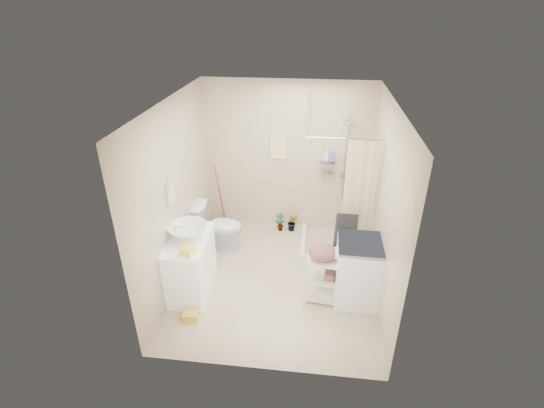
{
  "coord_description": "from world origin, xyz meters",
  "views": [
    {
      "loc": [
        0.49,
        -4.62,
        3.71
      ],
      "look_at": [
        -0.1,
        0.25,
        1.12
      ],
      "focal_mm": 26.0,
      "sensor_mm": 36.0,
      "label": 1
    }
  ],
  "objects": [
    {
      "name": "floor_basket",
      "position": [
        -1.02,
        -0.95,
        0.07
      ],
      "size": [
        0.31,
        0.26,
        0.15
      ],
      "primitive_type": "cube",
      "rotation": [
        0.0,
        0.0,
        0.2
      ],
      "color": "gold",
      "rests_on": "ground"
    },
    {
      "name": "toilet",
      "position": [
        -1.04,
        0.71,
        0.4
      ],
      "size": [
        0.8,
        0.46,
        0.81
      ],
      "primitive_type": "imported",
      "rotation": [
        0.0,
        0.0,
        1.56
      ],
      "color": "silver",
      "rests_on": "ground"
    },
    {
      "name": "shampoo_bottle_a",
      "position": [
        0.66,
        1.52,
        1.43
      ],
      "size": [
        0.1,
        0.1,
        0.22
      ],
      "primitive_type": "imported",
      "rotation": [
        0.0,
        0.0,
        -0.16
      ],
      "color": "silver",
      "rests_on": "shower"
    },
    {
      "name": "wall_back",
      "position": [
        0.0,
        1.6,
        1.3
      ],
      "size": [
        2.8,
        0.04,
        2.6
      ],
      "primitive_type": "cube",
      "color": "#BFAF94",
      "rests_on": "ground"
    },
    {
      "name": "wall_left",
      "position": [
        -1.4,
        0.0,
        1.3
      ],
      "size": [
        0.04,
        3.2,
        2.6
      ],
      "primitive_type": "cube",
      "color": "#BFAF94",
      "rests_on": "ground"
    },
    {
      "name": "washing_machine",
      "position": [
        1.14,
        -0.26,
        0.45
      ],
      "size": [
        0.62,
        0.65,
        0.9
      ],
      "primitive_type": "cube",
      "rotation": [
        0.0,
        0.0,
        -0.02
      ],
      "color": "silver",
      "rests_on": "ground"
    },
    {
      "name": "counter_basket",
      "position": [
        -1.04,
        -0.7,
        0.9
      ],
      "size": [
        0.21,
        0.19,
        0.09
      ],
      "primitive_type": "cube",
      "rotation": [
        0.0,
        0.0,
        -0.4
      ],
      "color": "yellow",
      "rests_on": "vanity"
    },
    {
      "name": "towel_ring",
      "position": [
        -1.38,
        -0.2,
        1.47
      ],
      "size": [
        0.04,
        0.22,
        0.34
      ],
      "primitive_type": null,
      "color": "beige",
      "rests_on": "wall_left"
    },
    {
      "name": "sink",
      "position": [
        -1.16,
        -0.32,
        0.94
      ],
      "size": [
        0.63,
        0.63,
        0.18
      ],
      "primitive_type": "imported",
      "rotation": [
        0.0,
        0.0,
        0.19
      ],
      "color": "silver",
      "rests_on": "vanity"
    },
    {
      "name": "wall_front",
      "position": [
        0.0,
        -1.6,
        1.3
      ],
      "size": [
        2.8,
        0.04,
        2.6
      ],
      "primitive_type": "cube",
      "color": "#BFAF94",
      "rests_on": "ground"
    },
    {
      "name": "hanging_towel",
      "position": [
        -0.15,
        1.58,
        1.5
      ],
      "size": [
        0.28,
        0.03,
        0.42
      ],
      "primitive_type": "cube",
      "color": "beige",
      "rests_on": "wall_back"
    },
    {
      "name": "shower",
      "position": [
        0.85,
        1.05,
        1.05
      ],
      "size": [
        1.1,
        1.1,
        2.1
      ],
      "primitive_type": null,
      "color": "silver",
      "rests_on": "ground"
    },
    {
      "name": "ironing_board",
      "position": [
        0.94,
        0.04,
        0.55
      ],
      "size": [
        0.33,
        0.17,
        1.11
      ],
      "primitive_type": null,
      "rotation": [
        0.0,
        0.0,
        0.26
      ],
      "color": "black",
      "rests_on": "ground"
    },
    {
      "name": "wall_right",
      "position": [
        1.4,
        0.0,
        1.3
      ],
      "size": [
        0.04,
        3.2,
        2.6
      ],
      "primitive_type": "cube",
      "color": "#BFAF94",
      "rests_on": "ground"
    },
    {
      "name": "vanity",
      "position": [
        -1.16,
        -0.37,
        0.43
      ],
      "size": [
        0.58,
        0.99,
        0.85
      ],
      "primitive_type": "cube",
      "rotation": [
        0.0,
        0.0,
        0.04
      ],
      "color": "white",
      "rests_on": "ground"
    },
    {
      "name": "ceiling",
      "position": [
        0.0,
        0.0,
        2.6
      ],
      "size": [
        2.8,
        3.2,
        0.04
      ],
      "primitive_type": "cube",
      "color": "silver",
      "rests_on": "ground"
    },
    {
      "name": "potted_plant_a",
      "position": [
        -0.09,
        1.38,
        0.17
      ],
      "size": [
        0.19,
        0.13,
        0.34
      ],
      "primitive_type": "imported",
      "rotation": [
        0.0,
        0.0,
        0.07
      ],
      "color": "brown",
      "rests_on": "ground"
    },
    {
      "name": "shampoo_bottle_b",
      "position": [
        0.74,
        1.54,
        1.4
      ],
      "size": [
        0.1,
        0.1,
        0.16
      ],
      "primitive_type": "imported",
      "rotation": [
        0.0,
        0.0,
        0.41
      ],
      "color": "#526AB8",
      "rests_on": "shower"
    },
    {
      "name": "tp_holder",
      "position": [
        -1.36,
        0.05,
        0.72
      ],
      "size": [
        0.08,
        0.12,
        0.14
      ],
      "primitive_type": null,
      "color": "white",
      "rests_on": "wall_left"
    },
    {
      "name": "laundry_rack",
      "position": [
        0.74,
        -0.34,
        0.39
      ],
      "size": [
        0.61,
        0.4,
        0.79
      ],
      "primitive_type": null,
      "rotation": [
        0.0,
        0.0,
        -0.12
      ],
      "color": "beige",
      "rests_on": "ground"
    },
    {
      "name": "floor",
      "position": [
        0.0,
        0.0,
        0.0
      ],
      "size": [
        3.2,
        3.2,
        0.0
      ],
      "primitive_type": "plane",
      "color": "#C1AD90",
      "rests_on": "ground"
    },
    {
      "name": "mop",
      "position": [
        -1.21,
        1.44,
        0.62
      ],
      "size": [
        0.16,
        0.16,
        1.23
      ],
      "primitive_type": null,
      "rotation": [
        0.0,
        0.0,
        0.44
      ],
      "color": "red",
      "rests_on": "ground"
    },
    {
      "name": "potted_plant_b",
      "position": [
        0.13,
        1.39,
        0.17
      ],
      "size": [
        0.22,
        0.2,
        0.33
      ],
      "primitive_type": "imported",
      "rotation": [
        0.0,
        0.0,
        -0.38
      ],
      "color": "brown",
      "rests_on": "ground"
    }
  ]
}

